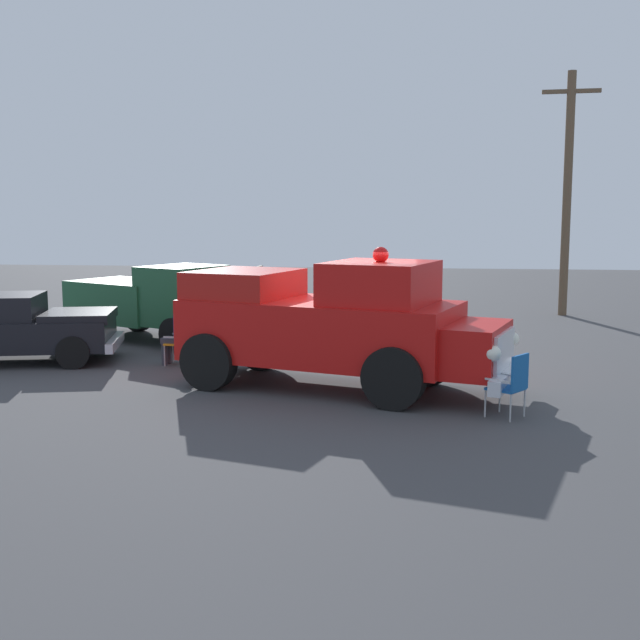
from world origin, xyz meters
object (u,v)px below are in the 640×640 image
object	(u,v)px
lawn_chair_by_car	(513,381)
spectator_seated	(178,332)
vintage_fire_truck	(332,323)
classic_hot_rod	(11,328)
lawn_chair_near_truck	(184,337)
parked_pickup	(157,301)
utility_pole	(567,190)

from	to	relation	value
lawn_chair_by_car	spectator_seated	size ratio (longest dim) A/B	0.79
vintage_fire_truck	classic_hot_rod	xyz separation A→B (m)	(-1.64, -7.01, -0.45)
spectator_seated	lawn_chair_by_car	bearing A→B (deg)	60.99
spectator_seated	vintage_fire_truck	bearing A→B (deg)	61.94
lawn_chair_near_truck	spectator_seated	distance (m)	0.17
parked_pickup	spectator_seated	world-z (taller)	parked_pickup
classic_hot_rod	lawn_chair_by_car	distance (m)	10.57
classic_hot_rod	lawn_chair_near_truck	distance (m)	3.71
vintage_fire_truck	classic_hot_rod	bearing A→B (deg)	-103.17
vintage_fire_truck	parked_pickup	xyz separation A→B (m)	(-4.72, -4.85, -0.21)
classic_hot_rod	utility_pole	distance (m)	16.33
lawn_chair_by_car	spectator_seated	world-z (taller)	spectator_seated
classic_hot_rod	spectator_seated	bearing A→B (deg)	93.09
vintage_fire_truck	parked_pickup	distance (m)	6.77
vintage_fire_truck	lawn_chair_by_car	xyz separation A→B (m)	(1.74, 3.01, -0.61)
classic_hot_rod	utility_pole	size ratio (longest dim) A/B	0.64
lawn_chair_by_car	lawn_chair_near_truck	bearing A→B (deg)	-119.42
utility_pole	spectator_seated	bearing A→B (deg)	-45.69
utility_pole	lawn_chair_near_truck	bearing A→B (deg)	-45.25
vintage_fire_truck	parked_pickup	bearing A→B (deg)	-134.20
classic_hot_rod	parked_pickup	distance (m)	3.77
utility_pole	parked_pickup	bearing A→B (deg)	-59.75
parked_pickup	lawn_chair_near_truck	xyz separation A→B (m)	(2.90, 1.54, -0.40)
utility_pole	classic_hot_rod	bearing A→B (deg)	-54.14
spectator_seated	lawn_chair_near_truck	bearing A→B (deg)	84.28
lawn_chair_by_car	spectator_seated	distance (m)	7.37
vintage_fire_truck	spectator_seated	world-z (taller)	vintage_fire_truck
lawn_chair_by_car	utility_pole	distance (m)	13.51
parked_pickup	lawn_chair_by_car	world-z (taller)	parked_pickup
lawn_chair_near_truck	lawn_chair_by_car	world-z (taller)	same
vintage_fire_truck	lawn_chair_by_car	distance (m)	3.53
vintage_fire_truck	lawn_chair_by_car	bearing A→B (deg)	59.92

